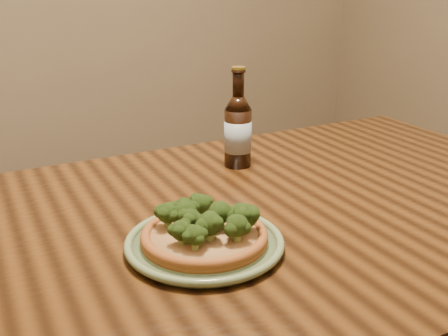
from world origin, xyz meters
name	(u,v)px	position (x,y,z in m)	size (l,w,h in m)	color
table	(237,254)	(0.00, 0.10, 0.66)	(1.60, 0.90, 0.75)	#42250E
plate	(205,243)	(-0.12, 0.00, 0.76)	(0.27, 0.27, 0.02)	#6A7F57
pizza	(205,231)	(-0.12, 0.00, 0.78)	(0.22, 0.22, 0.07)	brown
beer_bottle	(238,130)	(0.13, 0.34, 0.84)	(0.07, 0.07, 0.24)	black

